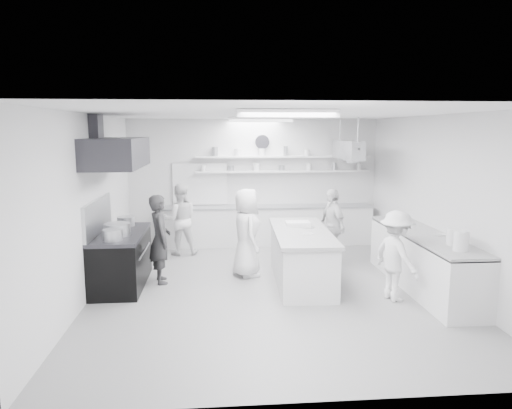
{
  "coord_description": "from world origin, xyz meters",
  "views": [
    {
      "loc": [
        -0.92,
        -7.84,
        2.73
      ],
      "look_at": [
        -0.19,
        0.6,
        1.39
      ],
      "focal_mm": 33.06,
      "sensor_mm": 36.0,
      "label": 1
    }
  ],
  "objects": [
    {
      "name": "cook_right",
      "position": [
        1.96,
        -0.71,
        0.73
      ],
      "size": [
        0.81,
        1.07,
        1.47
      ],
      "primitive_type": "imported",
      "rotation": [
        0.0,
        0.0,
        1.88
      ],
      "color": "silver",
      "rests_on": "floor"
    },
    {
      "name": "wall_clock",
      "position": [
        0.2,
        3.46,
        2.45
      ],
      "size": [
        0.32,
        0.05,
        0.32
      ],
      "primitive_type": "cylinder",
      "rotation": [
        1.57,
        0.0,
        0.0
      ],
      "color": "silver",
      "rests_on": "wall_back"
    },
    {
      "name": "wall_front",
      "position": [
        0.0,
        -3.5,
        1.5
      ],
      "size": [
        6.0,
        0.04,
        3.0
      ],
      "primitive_type": "cube",
      "color": "silver",
      "rests_on": "floor"
    },
    {
      "name": "pass_through_window",
      "position": [
        -1.3,
        3.48,
        1.45
      ],
      "size": [
        1.3,
        0.04,
        1.0
      ],
      "primitive_type": "cube",
      "color": "black",
      "rests_on": "wall_back"
    },
    {
      "name": "cook_island_right",
      "position": [
        1.45,
        1.49,
        0.78
      ],
      "size": [
        0.59,
        0.98,
        1.56
      ],
      "primitive_type": "imported",
      "rotation": [
        0.0,
        0.0,
        -1.32
      ],
      "color": "silver",
      "rests_on": "floor"
    },
    {
      "name": "ceiling",
      "position": [
        0.0,
        0.0,
        3.01
      ],
      "size": [
        6.0,
        7.0,
        0.02
      ],
      "primitive_type": "cube",
      "color": "white",
      "rests_on": "wall_back"
    },
    {
      "name": "pot_rack",
      "position": [
        2.0,
        2.4,
        2.3
      ],
      "size": [
        0.3,
        1.6,
        0.4
      ],
      "primitive_type": "cube",
      "color": "#AEB0B4",
      "rests_on": "ceiling"
    },
    {
      "name": "bowl_island_a",
      "position": [
        0.77,
        0.6,
        0.93
      ],
      "size": [
        0.32,
        0.32,
        0.06
      ],
      "primitive_type": "imported",
      "rotation": [
        0.0,
        0.0,
        -0.42
      ],
      "color": "#AEB0B4",
      "rests_on": "prep_island"
    },
    {
      "name": "cook_back",
      "position": [
        -1.72,
        2.45,
        0.79
      ],
      "size": [
        0.83,
        0.68,
        1.57
      ],
      "primitive_type": "imported",
      "rotation": [
        0.0,
        0.0,
        -3.03
      ],
      "color": "silver",
      "rests_on": "floor"
    },
    {
      "name": "light_fixture_front",
      "position": [
        0.0,
        -1.8,
        2.94
      ],
      "size": [
        1.3,
        0.25,
        0.1
      ],
      "primitive_type": "cube",
      "color": "silver",
      "rests_on": "ceiling"
    },
    {
      "name": "wall_right",
      "position": [
        3.0,
        0.0,
        1.5
      ],
      "size": [
        0.04,
        7.0,
        3.0
      ],
      "primitive_type": "cube",
      "color": "silver",
      "rests_on": "floor"
    },
    {
      "name": "cook_stove",
      "position": [
        -1.93,
        0.52,
        0.8
      ],
      "size": [
        0.51,
        0.66,
        1.6
      ],
      "primitive_type": "imported",
      "rotation": [
        0.0,
        0.0,
        1.82
      ],
      "color": "#2C2C2D",
      "rests_on": "floor"
    },
    {
      "name": "bowl_island_b",
      "position": [
        0.67,
        0.03,
        0.93
      ],
      "size": [
        0.25,
        0.25,
        0.06
      ],
      "primitive_type": "imported",
      "rotation": [
        0.0,
        0.0,
        -0.38
      ],
      "color": "silver",
      "rests_on": "prep_island"
    },
    {
      "name": "bowl_right",
      "position": [
        2.84,
        -0.35,
        0.97
      ],
      "size": [
        0.25,
        0.25,
        0.05
      ],
      "primitive_type": "imported",
      "rotation": [
        0.0,
        0.0,
        0.22
      ],
      "color": "silver",
      "rests_on": "right_counter"
    },
    {
      "name": "floor",
      "position": [
        0.0,
        0.0,
        -0.01
      ],
      "size": [
        6.0,
        7.0,
        0.02
      ],
      "primitive_type": "cube",
      "color": "gray",
      "rests_on": "ground"
    },
    {
      "name": "light_fixture_rear",
      "position": [
        0.0,
        1.8,
        2.94
      ],
      "size": [
        1.3,
        0.25,
        0.1
      ],
      "primitive_type": "cube",
      "color": "silver",
      "rests_on": "ceiling"
    },
    {
      "name": "wall_left",
      "position": [
        -3.0,
        0.0,
        1.5
      ],
      "size": [
        0.04,
        7.0,
        3.0
      ],
      "primitive_type": "cube",
      "color": "silver",
      "rests_on": "floor"
    },
    {
      "name": "wall_back",
      "position": [
        0.0,
        3.5,
        1.5
      ],
      "size": [
        6.0,
        0.04,
        3.0
      ],
      "primitive_type": "cube",
      "color": "silver",
      "rests_on": "floor"
    },
    {
      "name": "prep_island",
      "position": [
        0.61,
        0.34,
        0.45
      ],
      "size": [
        1.01,
        2.47,
        0.9
      ],
      "primitive_type": "cube",
      "rotation": [
        0.0,
        0.0,
        -0.04
      ],
      "color": "silver",
      "rests_on": "floor"
    },
    {
      "name": "stove_pot",
      "position": [
        -2.6,
        0.17,
        1.04
      ],
      "size": [
        0.44,
        0.44,
        0.26
      ],
      "primitive_type": "cylinder",
      "color": "#AEB0B4",
      "rests_on": "stove"
    },
    {
      "name": "back_counter",
      "position": [
        0.3,
        3.2,
        0.46
      ],
      "size": [
        5.0,
        0.6,
        0.92
      ],
      "primitive_type": "cube",
      "color": "silver",
      "rests_on": "floor"
    },
    {
      "name": "right_counter",
      "position": [
        2.65,
        -0.2,
        0.47
      ],
      "size": [
        0.74,
        3.3,
        0.94
      ],
      "primitive_type": "cube",
      "color": "silver",
      "rests_on": "floor"
    },
    {
      "name": "cook_island_left",
      "position": [
        -0.36,
        0.78,
        0.83
      ],
      "size": [
        0.68,
        0.9,
        1.66
      ],
      "primitive_type": "imported",
      "rotation": [
        0.0,
        0.0,
        1.78
      ],
      "color": "silver",
      "rests_on": "floor"
    },
    {
      "name": "shelf_upper",
      "position": [
        0.7,
        3.37,
        2.1
      ],
      "size": [
        4.2,
        0.26,
        0.04
      ],
      "primitive_type": "cube",
      "color": "silver",
      "rests_on": "wall_back"
    },
    {
      "name": "exhaust_hood",
      "position": [
        -2.6,
        0.4,
        2.35
      ],
      "size": [
        0.85,
        2.0,
        0.5
      ],
      "primitive_type": "cube",
      "color": "#2C2B30",
      "rests_on": "wall_left"
    },
    {
      "name": "shelf_lower",
      "position": [
        0.7,
        3.37,
        1.75
      ],
      "size": [
        4.2,
        0.26,
        0.04
      ],
      "primitive_type": "cube",
      "color": "silver",
      "rests_on": "wall_back"
    },
    {
      "name": "stove",
      "position": [
        -2.6,
        0.4,
        0.45
      ],
      "size": [
        0.8,
        1.8,
        0.9
      ],
      "primitive_type": "cube",
      "color": "black",
      "rests_on": "floor"
    }
  ]
}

